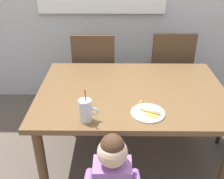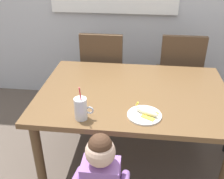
% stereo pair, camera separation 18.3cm
% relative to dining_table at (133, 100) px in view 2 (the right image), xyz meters
% --- Properties ---
extents(ground_plane, '(24.00, 24.00, 0.00)m').
position_rel_dining_table_xyz_m(ground_plane, '(0.00, 0.00, -0.63)').
color(ground_plane, brown).
extents(dining_table, '(1.47, 1.04, 0.71)m').
position_rel_dining_table_xyz_m(dining_table, '(0.00, 0.00, 0.00)').
color(dining_table, brown).
rests_on(dining_table, ground).
extents(dining_chair_left, '(0.44, 0.45, 0.96)m').
position_rel_dining_table_xyz_m(dining_chair_left, '(-0.35, 0.73, -0.09)').
color(dining_chair_left, '#4C3826').
rests_on(dining_chair_left, ground).
extents(dining_chair_right, '(0.44, 0.44, 0.96)m').
position_rel_dining_table_xyz_m(dining_chair_right, '(0.44, 0.77, -0.09)').
color(dining_chair_right, '#4C3826').
rests_on(dining_chair_right, ground).
extents(toddler_standing, '(0.33, 0.24, 0.84)m').
position_rel_dining_table_xyz_m(toddler_standing, '(-0.15, -0.72, -0.10)').
color(toddler_standing, '#3F4760').
rests_on(toddler_standing, ground).
extents(milk_cup, '(0.13, 0.08, 0.25)m').
position_rel_dining_table_xyz_m(milk_cup, '(-0.32, -0.41, 0.15)').
color(milk_cup, silver).
rests_on(milk_cup, dining_table).
extents(snack_plate, '(0.23, 0.23, 0.01)m').
position_rel_dining_table_xyz_m(snack_plate, '(0.09, -0.33, 0.09)').
color(snack_plate, white).
rests_on(snack_plate, dining_table).
extents(peeled_banana, '(0.17, 0.14, 0.07)m').
position_rel_dining_table_xyz_m(peeled_banana, '(0.10, -0.33, 0.11)').
color(peeled_banana, '#F4EAC6').
rests_on(peeled_banana, snack_plate).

